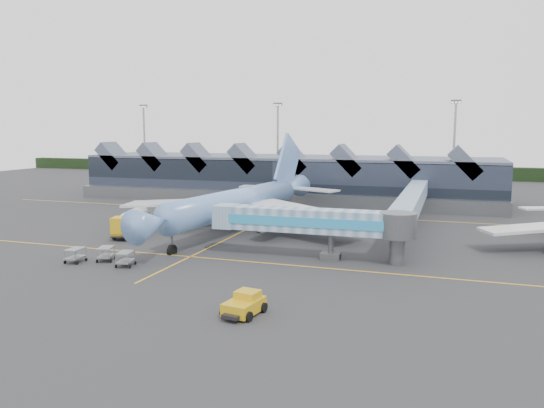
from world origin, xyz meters
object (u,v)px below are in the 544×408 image
(fuel_truck, at_px, (132,221))
(pushback_tug, at_px, (244,305))
(main_airliner, at_px, (241,202))
(jet_bridge, at_px, (323,223))

(fuel_truck, distance_m, pushback_tug, 38.75)
(main_airliner, bearing_deg, jet_bridge, -32.93)
(main_airliner, relative_size, jet_bridge, 1.93)
(jet_bridge, relative_size, fuel_truck, 2.23)
(jet_bridge, xyz_separation_m, pushback_tug, (-1.76, -20.84, -3.52))
(jet_bridge, distance_m, pushback_tug, 21.21)
(jet_bridge, xyz_separation_m, fuel_truck, (-30.00, 5.67, -2.31))
(pushback_tug, bearing_deg, jet_bridge, 94.05)
(jet_bridge, bearing_deg, pushback_tug, -96.09)
(pushback_tug, bearing_deg, main_airliner, 121.37)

